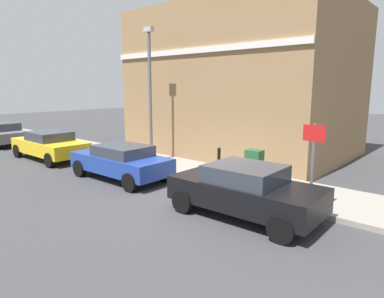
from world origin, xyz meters
TOP-DOWN VIEW (x-y plane):
  - ground at (0.00, 0.00)m, footprint 80.00×80.00m
  - sidewalk at (1.83, 6.00)m, footprint 2.75×30.00m
  - corner_building at (6.97, 3.07)m, footprint 7.64×10.14m
  - car_black at (-0.69, -1.92)m, footprint 1.99×4.01m
  - car_blue at (-0.56, 3.55)m, footprint 1.87×4.12m
  - car_yellow at (-0.60, 8.97)m, footprint 1.90×4.38m
  - car_grey at (-0.55, 15.16)m, footprint 1.97×4.30m
  - utility_cabinet at (1.81, -0.70)m, footprint 0.46×0.61m
  - bollard_near_cabinet at (1.91, 0.86)m, footprint 0.14×0.14m
  - street_sign at (0.74, -3.11)m, footprint 0.08×0.60m
  - lamppost at (1.87, 4.56)m, footprint 0.20×0.44m

SIDE VIEW (x-z plane):
  - ground at x=0.00m, z-range 0.00..0.00m
  - sidewalk at x=1.83m, z-range 0.00..0.15m
  - utility_cabinet at x=1.81m, z-range 0.11..1.26m
  - car_blue at x=-0.56m, z-range 0.05..1.35m
  - bollard_near_cabinet at x=1.91m, z-range 0.19..1.22m
  - car_grey at x=-0.55m, z-range 0.04..1.37m
  - car_yellow at x=-0.60m, z-range 0.04..1.37m
  - car_black at x=-0.69m, z-range 0.04..1.43m
  - street_sign at x=0.74m, z-range 0.51..2.81m
  - lamppost at x=1.87m, z-range 0.44..6.16m
  - corner_building at x=6.97m, z-range 0.00..7.13m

